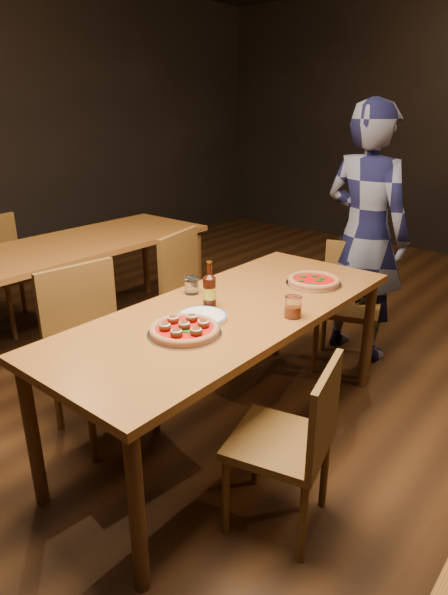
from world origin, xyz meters
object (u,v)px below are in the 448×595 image
Objects in this scene: pizza_meatball at (184,329)px; water_glass at (192,285)px; table_left at (80,250)px; chair_end at (348,307)px; beer_bottle at (210,292)px; table_main at (230,321)px; chair_main_e at (279,441)px; plate_stack at (202,317)px; pizza_margherita at (314,281)px; chair_main_nw at (101,353)px; chair_nbr_left at (12,272)px; diner at (365,235)px; chair_main_sw at (207,301)px; amber_glass at (293,307)px.

water_glass is (-0.32, 0.39, 0.02)m from pizza_meatball.
chair_end is (1.81, 0.82, -0.24)m from table_left.
table_main is at bearing 36.90° from beer_bottle.
plate_stack is (-0.55, 0.15, 0.35)m from chair_main_e.
beer_bottle is (-0.22, -0.64, 0.06)m from pizza_margherita.
chair_main_e reaches higher than pizza_meatball.
chair_main_e is 0.94× the size of chair_end.
table_main is 0.31m from water_glass.
chair_main_nw is 0.66m from pizza_meatball.
chair_nbr_left is at bearing -152.60° from table_left.
diner is (0.62, 1.77, 0.40)m from chair_main_nw.
chair_main_nw is at bearing -143.87° from beer_bottle.
diner is at bearing -12.02° from chair_main_nw.
chair_main_nw is at bearing -143.75° from table_main.
plate_stack is (-0.13, -1.32, 0.33)m from chair_end.
plate_stack is at bearing -101.25° from pizza_margherita.
pizza_meatball is at bearing -68.74° from beer_bottle.
diner is (0.15, 1.43, 0.04)m from beer_bottle.
chair_main_sw reaches higher than chair_nbr_left.
chair_main_sw is at bearing 60.98° from diner.
amber_glass is at bearing -126.71° from chair_main_sw.
chair_main_e is at bearing 114.09° from diner.
diner is (-0.07, 0.80, 0.10)m from pizza_margherita.
table_main is at bearing -97.50° from chair_nbr_left.
table_left is at bearing 169.99° from table_main.
pizza_meatball is at bearing -84.46° from table_main.
table_left is at bearing 87.72° from chair_main_sw.
diner is at bearing 75.01° from water_glass.
chair_main_nw is at bearing 170.79° from chair_main_sw.
chair_end reaches higher than table_left.
chair_nbr_left is (-1.63, -0.48, -0.02)m from chair_main_sw.
diner is (2.31, 1.35, 0.41)m from chair_nbr_left.
diner is (-0.47, 1.72, 0.47)m from chair_main_e.
pizza_meatball is 1.06× the size of pizza_margherita.
plate_stack is (-0.05, 0.17, -0.01)m from pizza_meatball.
chair_main_nw reaches higher than chair_end.
chair_end is 2.78× the size of pizza_margherita.
table_left is at bearing -171.52° from pizza_margherita.
beer_bottle is 0.42m from amber_glass.
chair_main_sw reaches higher than pizza_meatball.
water_glass reaches higher than plate_stack.
chair_end reaches higher than chair_main_e.
water_glass is at bearing -128.18° from pizza_margherita.
table_left is 1.14× the size of diner.
beer_bottle is (2.15, -0.08, 0.37)m from chair_nbr_left.
diner is at bearing 83.89° from beer_bottle.
amber_glass reaches higher than plate_stack.
amber_glass is at bearing 43.87° from plate_stack.
pizza_meatball is 0.33m from beer_bottle.
diner reaches higher than chair_main_nw.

